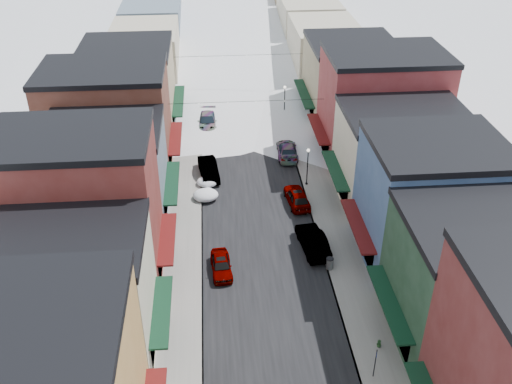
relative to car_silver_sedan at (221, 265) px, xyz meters
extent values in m
cube|color=black|center=(3.50, 40.01, -0.67)|extent=(10.00, 160.00, 0.01)
cube|color=gray|center=(-3.10, 40.01, -0.60)|extent=(3.20, 160.00, 0.15)
cube|color=gray|center=(10.10, 40.01, -0.60)|extent=(3.20, 160.00, 0.15)
cube|color=slate|center=(-1.55, 40.01, -0.60)|extent=(0.10, 160.00, 0.15)
cube|color=slate|center=(8.55, 40.01, -0.60)|extent=(0.10, 160.00, 0.15)
cube|color=black|center=(-9.70, -15.99, 10.57)|extent=(10.20, 8.70, 0.50)
cube|color=beige|center=(-9.70, -7.49, 3.82)|extent=(10.00, 8.00, 9.00)
cube|color=black|center=(-9.70, -7.49, 8.57)|extent=(10.20, 8.20, 0.50)
cube|color=black|center=(-4.10, -7.49, 2.52)|extent=(1.20, 6.80, 0.15)
cube|color=maroon|center=(-10.20, 0.51, 5.32)|extent=(11.00, 8.00, 12.00)
cube|color=black|center=(-10.20, 0.51, 11.57)|extent=(11.20, 8.20, 0.50)
cube|color=#580F0F|center=(-4.10, 0.51, 2.52)|extent=(1.20, 6.80, 0.15)
cube|color=slate|center=(-9.70, 9.01, 3.57)|extent=(10.00, 9.00, 8.50)
cube|color=black|center=(-9.70, 9.01, 8.07)|extent=(10.20, 9.20, 0.50)
cube|color=black|center=(-4.10, 9.01, 2.52)|extent=(1.20, 7.65, 0.15)
cube|color=brown|center=(-10.70, 18.01, 4.57)|extent=(12.00, 9.00, 10.50)
cube|color=black|center=(-10.70, 18.01, 10.07)|extent=(12.20, 9.20, 0.50)
cube|color=#580F0F|center=(-4.10, 18.01, 2.52)|extent=(1.20, 7.65, 0.15)
cube|color=tan|center=(-9.70, 28.01, 4.07)|extent=(10.00, 11.00, 9.50)
cube|color=black|center=(-9.70, 28.01, 9.07)|extent=(10.20, 11.20, 0.50)
cube|color=black|center=(-4.10, 28.01, 2.52)|extent=(1.20, 9.35, 0.15)
cube|color=#1C3B26|center=(16.70, -7.99, 3.82)|extent=(10.00, 9.00, 9.00)
cube|color=black|center=(16.70, -7.99, 8.57)|extent=(10.20, 9.20, 0.50)
cube|color=black|center=(11.10, -7.99, 2.52)|extent=(1.20, 7.65, 0.15)
cube|color=#3A5783|center=(16.70, 1.01, 4.32)|extent=(10.00, 9.00, 10.00)
cube|color=black|center=(16.70, 1.01, 9.57)|extent=(10.20, 9.20, 0.50)
cube|color=#580F0F|center=(11.10, 1.01, 2.52)|extent=(1.20, 7.65, 0.15)
cube|color=beige|center=(17.20, 10.01, 3.57)|extent=(11.00, 9.00, 8.50)
cube|color=black|center=(17.20, 10.01, 8.07)|extent=(11.20, 9.20, 0.50)
cube|color=black|center=(11.10, 10.01, 2.52)|extent=(1.20, 7.65, 0.15)
cube|color=maroon|center=(17.70, 19.01, 4.82)|extent=(12.00, 9.00, 11.00)
cube|color=black|center=(17.70, 19.01, 10.57)|extent=(12.20, 9.20, 0.50)
cube|color=#580F0F|center=(11.10, 19.01, 2.52)|extent=(1.20, 7.65, 0.15)
cube|color=#8F815E|center=(16.70, 29.01, 3.82)|extent=(10.00, 11.00, 9.00)
cube|color=black|center=(16.70, 29.01, 8.57)|extent=(10.20, 11.20, 0.50)
cube|color=black|center=(11.10, 29.01, 2.52)|extent=(1.20, 9.35, 0.15)
cube|color=gray|center=(-9.00, 42.01, 3.32)|extent=(9.00, 13.00, 8.00)
cube|color=gray|center=(16.00, 42.01, 3.32)|extent=(9.00, 13.00, 8.00)
cube|color=gray|center=(-9.00, 56.01, 3.32)|extent=(9.00, 13.00, 8.00)
cube|color=gray|center=(16.00, 56.01, 3.32)|extent=(9.00, 13.00, 8.00)
cube|color=gray|center=(-9.00, 70.01, 3.32)|extent=(9.00, 13.00, 8.00)
cube|color=gray|center=(16.00, 70.01, 3.32)|extent=(9.00, 13.00, 8.00)
cylinder|color=black|center=(3.50, 20.01, 5.52)|extent=(16.40, 0.04, 0.04)
cylinder|color=black|center=(3.50, 35.01, 5.52)|extent=(16.40, 0.04, 0.04)
imported|color=#9D9EA5|center=(0.00, 0.00, 0.00)|extent=(1.86, 4.07, 1.35)
imported|color=black|center=(-0.80, 15.39, 0.14)|extent=(2.35, 5.14, 1.63)
imported|color=#9B9EA2|center=(-0.80, 27.13, 0.15)|extent=(2.52, 5.76, 1.65)
imported|color=black|center=(7.80, 2.32, 0.18)|extent=(2.43, 5.40, 1.72)
imported|color=#9A9DA2|center=(7.50, 9.46, 0.11)|extent=(2.32, 4.80, 1.58)
imported|color=black|center=(7.80, 19.04, 0.09)|extent=(2.37, 5.35, 1.53)
imported|color=gray|center=(1.78, 39.44, 0.03)|extent=(1.95, 4.25, 1.41)
imported|color=white|center=(4.61, 45.32, 0.09)|extent=(2.72, 5.61, 1.54)
cylinder|color=black|center=(9.43, -11.46, 0.68)|extent=(0.07, 0.07, 2.41)
cube|color=navy|center=(9.43, -11.46, 1.55)|extent=(0.12, 0.32, 0.44)
cylinder|color=#5C5F62|center=(8.70, -0.49, -0.05)|extent=(0.55, 0.55, 0.96)
cylinder|color=black|center=(8.70, -0.49, 0.46)|extent=(0.60, 0.60, 0.06)
cylinder|color=black|center=(8.96, 12.78, -0.48)|extent=(0.28, 0.28, 0.09)
cylinder|color=black|center=(8.96, 12.78, 1.31)|extent=(0.11, 0.11, 3.67)
sphere|color=white|center=(8.96, 12.78, 3.28)|extent=(0.33, 0.33, 0.33)
cylinder|color=black|center=(8.70, 28.74, -0.48)|extent=(0.29, 0.29, 0.10)
cylinder|color=black|center=(8.70, 28.74, 1.42)|extent=(0.12, 0.12, 3.89)
sphere|color=white|center=(8.70, 28.74, 3.51)|extent=(0.35, 0.35, 0.35)
imported|color=#265024|center=(10.46, -9.00, -0.25)|extent=(0.40, 0.40, 0.56)
ellipsoid|color=white|center=(-1.15, 10.91, -0.16)|extent=(2.45, 2.07, 1.03)
ellipsoid|color=white|center=(-0.95, 12.11, -0.41)|extent=(1.05, 0.94, 0.52)
ellipsoid|color=white|center=(-0.95, 13.52, -0.22)|extent=(2.15, 1.82, 0.91)
ellipsoid|color=white|center=(-0.75, 14.72, -0.45)|extent=(0.92, 0.83, 0.46)
camera|label=1|loc=(-0.20, -35.70, 29.02)|focal=40.00mm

